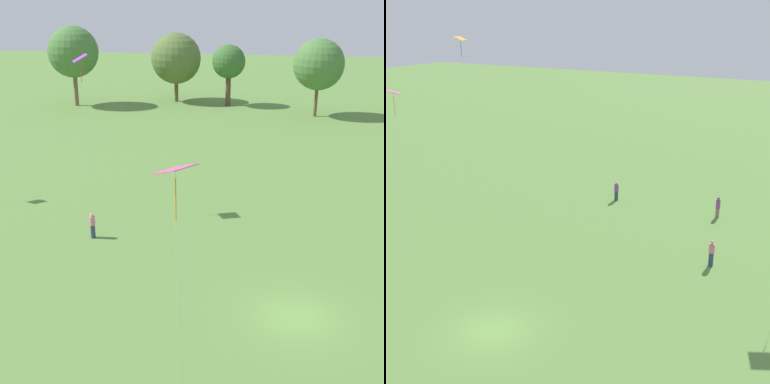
# 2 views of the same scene
# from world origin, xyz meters

# --- Properties ---
(ground_plane) EXTENTS (240.00, 240.00, 0.00)m
(ground_plane) POSITION_xyz_m (0.00, 0.00, 0.00)
(ground_plane) COLOR #5B843D
(tree_0) EXTENTS (7.11, 7.11, 11.13)m
(tree_0) POSITION_xyz_m (-30.00, 49.72, 7.55)
(tree_0) COLOR brown
(tree_0) RESTS_ON ground_plane
(tree_1) EXTENTS (7.33, 7.33, 9.99)m
(tree_1) POSITION_xyz_m (-16.31, 54.96, 6.31)
(tree_1) COLOR brown
(tree_1) RESTS_ON ground_plane
(tree_2) EXTENTS (4.71, 4.71, 8.60)m
(tree_2) POSITION_xyz_m (-8.40, 53.14, 6.15)
(tree_2) COLOR brown
(tree_2) RESTS_ON ground_plane
(tree_3) EXTENTS (6.53, 6.53, 10.00)m
(tree_3) POSITION_xyz_m (3.66, 47.79, 6.72)
(tree_3) COLOR brown
(tree_3) RESTS_ON ground_plane
(person_4) EXTENTS (0.41, 0.41, 1.77)m
(person_4) POSITION_xyz_m (-13.19, 7.41, 0.89)
(person_4) COLOR #333D5B
(person_4) RESTS_ON ground_plane
(kite_0) EXTENTS (1.25, 1.26, 11.25)m
(kite_0) POSITION_xyz_m (-4.11, -10.43, 10.66)
(kite_0) COLOR #E54C99
(kite_0) RESTS_ON ground_plane
(kite_2) EXTENTS (1.37, 1.41, 11.51)m
(kite_2) POSITION_xyz_m (-14.96, 12.00, 10.91)
(kite_2) COLOR purple
(kite_2) RESTS_ON ground_plane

